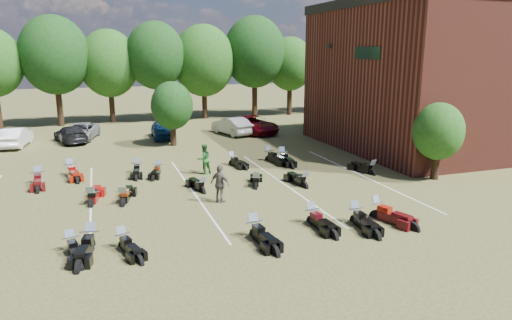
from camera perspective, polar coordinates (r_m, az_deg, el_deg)
name	(u,v)px	position (r m, az deg, el deg)	size (l,w,h in m)	color
ground	(268,204)	(21.85, 1.52, -5.51)	(160.00, 160.00, 0.00)	brown
car_1	(15,137)	(39.31, -27.88, 2.54)	(1.57, 4.52, 1.49)	white
car_2	(80,132)	(40.21, -21.12, 3.32)	(2.27, 4.91, 1.37)	gray
car_3	(71,134)	(39.35, -22.15, 3.00)	(1.85, 4.55, 1.32)	black
car_4	(163,130)	(38.99, -11.59, 3.74)	(1.74, 4.31, 1.47)	navy
car_5	(232,126)	(40.03, -3.04, 4.29)	(1.63, 4.68, 1.54)	#B0B0AB
car_6	(253,125)	(40.62, -0.35, 4.45)	(2.57, 5.58, 1.55)	#51040C
car_7	(330,120)	(43.71, 9.28, 4.94)	(2.24, 5.50, 1.60)	#37383C
person_green	(204,159)	(27.09, -6.52, 0.12)	(0.88, 0.68, 1.81)	#256328
person_grey	(220,184)	(21.84, -4.50, -3.01)	(1.09, 0.45, 1.85)	#5B544E
motorcycle_0	(72,252)	(18.15, -22.05, -10.59)	(0.66, 2.06, 1.15)	black
motorcycle_1	(123,249)	(17.81, -16.28, -10.58)	(0.67, 2.09, 1.17)	black
motorcycle_2	(91,248)	(18.19, -19.88, -10.35)	(0.77, 2.43, 1.35)	black
motorcycle_3	(254,237)	(18.08, -0.19, -9.65)	(0.76, 2.39, 1.33)	black
motorcycle_4	(355,223)	(19.95, 12.26, -7.70)	(0.75, 2.36, 1.32)	black
motorcycle_5	(312,224)	(19.58, 6.95, -7.90)	(0.74, 2.32, 1.30)	black
motorcycle_6	(377,218)	(20.76, 14.84, -7.01)	(0.79, 2.49, 1.39)	#470A0D
motorcycle_7	(92,206)	(22.93, -19.80, -5.41)	(0.79, 2.47, 1.38)	maroon
motorcycle_8	(124,205)	(22.56, -16.19, -5.44)	(0.76, 2.38, 1.33)	black
motorcycle_10	(203,193)	(23.69, -6.69, -4.09)	(0.70, 2.19, 1.22)	black
motorcycle_11	(304,187)	(24.56, 6.05, -3.44)	(0.75, 2.35, 1.31)	black
motorcycle_12	(256,188)	(24.29, 0.01, -3.55)	(0.71, 2.23, 1.24)	black
motorcycle_13	(371,175)	(27.80, 14.20, -1.78)	(0.73, 2.29, 1.28)	black
motorcycle_14	(39,184)	(27.84, -25.51, -2.68)	(0.77, 2.43, 1.35)	#4C0A0D
motorcycle_15	(71,175)	(28.88, -22.10, -1.81)	(0.80, 2.50, 1.39)	maroon
motorcycle_16	(137,173)	(28.24, -14.59, -1.57)	(0.72, 2.25, 1.25)	black
motorcycle_17	(159,174)	(27.77, -12.05, -1.68)	(0.65, 2.05, 1.15)	black
motorcycle_18	(232,165)	(29.33, -3.02, -0.60)	(0.68, 2.14, 1.19)	black
motorcycle_19	(269,161)	(30.33, 1.62, -0.12)	(0.81, 2.53, 1.41)	black
motorcycle_20	(282,162)	(30.13, 3.29, -0.23)	(0.78, 2.46, 1.37)	black
brick_building	(490,74)	(40.81, 27.22, 9.51)	(25.40, 15.20, 10.70)	#5E251B
tree_line	(160,60)	(48.75, -11.96, 12.19)	(56.00, 6.00, 9.79)	black
young_tree_near_building	(438,131)	(27.38, 21.84, 3.33)	(2.80, 2.80, 4.16)	black
young_tree_midfield	(172,106)	(35.46, -10.46, 6.71)	(3.20, 3.20, 4.70)	black
parking_lines	(193,192)	(23.82, -7.84, -4.01)	(20.10, 14.00, 0.01)	silver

